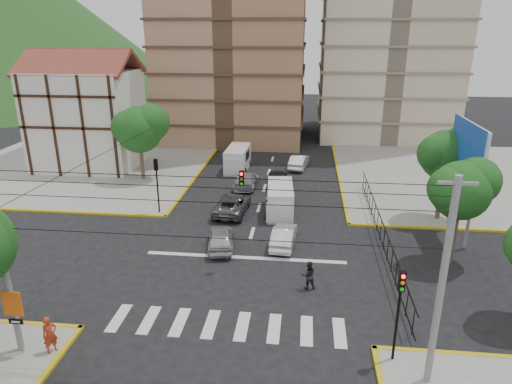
# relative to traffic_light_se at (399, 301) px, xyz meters

# --- Properties ---
(ground) EXTENTS (160.00, 160.00, 0.00)m
(ground) POSITION_rel_traffic_light_se_xyz_m (-7.80, 7.80, -3.11)
(ground) COLOR black
(ground) RESTS_ON ground
(sidewalk_nw) EXTENTS (26.00, 26.00, 0.15)m
(sidewalk_nw) POSITION_rel_traffic_light_se_xyz_m (-27.80, 27.80, -3.04)
(sidewalk_nw) COLOR gray
(sidewalk_nw) RESTS_ON ground
(sidewalk_ne) EXTENTS (26.00, 26.00, 0.15)m
(sidewalk_ne) POSITION_rel_traffic_light_se_xyz_m (12.20, 27.80, -3.04)
(sidewalk_ne) COLOR gray
(sidewalk_ne) RESTS_ON ground
(crosswalk_stripes) EXTENTS (12.00, 2.40, 0.01)m
(crosswalk_stripes) POSITION_rel_traffic_light_se_xyz_m (-7.80, 1.80, -3.11)
(crosswalk_stripes) COLOR silver
(crosswalk_stripes) RESTS_ON ground
(stop_line) EXTENTS (13.00, 0.40, 0.01)m
(stop_line) POSITION_rel_traffic_light_se_xyz_m (-7.80, 9.00, -3.11)
(stop_line) COLOR silver
(stop_line) RESTS_ON ground
(tudor_building) EXTENTS (10.80, 8.05, 12.23)m
(tudor_building) POSITION_rel_traffic_light_se_xyz_m (-26.80, 27.80, 2.14)
(tudor_building) COLOR silver
(tudor_building) RESTS_ON ground
(distant_hill) EXTENTS (70.00, 70.00, 28.00)m
(distant_hill) POSITION_rel_traffic_light_se_xyz_m (-62.80, 77.80, 10.89)
(distant_hill) COLOR #20511B
(distant_hill) RESTS_ON ground
(park_fence) EXTENTS (0.10, 22.50, 1.66)m
(park_fence) POSITION_rel_traffic_light_se_xyz_m (1.20, 12.30, -3.11)
(park_fence) COLOR black
(park_fence) RESTS_ON ground
(billboard) EXTENTS (0.36, 6.20, 8.10)m
(billboard) POSITION_rel_traffic_light_se_xyz_m (6.65, 13.80, 2.89)
(billboard) COLOR slate
(billboard) RESTS_ON ground
(tree_park_a) EXTENTS (4.41, 3.60, 6.83)m
(tree_park_a) POSITION_rel_traffic_light_se_xyz_m (5.28, 9.81, 1.90)
(tree_park_a) COLOR #473828
(tree_park_a) RESTS_ON ground
(tree_park_c) EXTENTS (4.65, 3.80, 7.25)m
(tree_park_c) POSITION_rel_traffic_light_se_xyz_m (6.29, 16.81, 2.22)
(tree_park_c) COLOR #473828
(tree_park_c) RESTS_ON ground
(tree_tudor) EXTENTS (5.39, 4.40, 7.43)m
(tree_tudor) POSITION_rel_traffic_light_se_xyz_m (-19.70, 23.81, 2.11)
(tree_tudor) COLOR #473828
(tree_tudor) RESTS_ON ground
(traffic_light_se) EXTENTS (0.28, 0.22, 4.40)m
(traffic_light_se) POSITION_rel_traffic_light_se_xyz_m (0.00, 0.00, 0.00)
(traffic_light_se) COLOR black
(traffic_light_se) RESTS_ON ground
(traffic_light_nw) EXTENTS (0.28, 0.22, 4.40)m
(traffic_light_nw) POSITION_rel_traffic_light_se_xyz_m (-15.60, 15.60, 0.00)
(traffic_light_nw) COLOR black
(traffic_light_nw) RESTS_ON ground
(traffic_light_hanging) EXTENTS (18.00, 9.12, 0.92)m
(traffic_light_hanging) POSITION_rel_traffic_light_se_xyz_m (-7.80, 5.76, 2.79)
(traffic_light_hanging) COLOR black
(traffic_light_hanging) RESTS_ON ground
(utility_pole_sw) EXTENTS (1.40, 0.28, 9.00)m
(utility_pole_sw) POSITION_rel_traffic_light_se_xyz_m (-16.80, -1.20, 1.65)
(utility_pole_sw) COLOR slate
(utility_pole_sw) RESTS_ON ground
(utility_pole_se) EXTENTS (1.40, 0.28, 9.00)m
(utility_pole_se) POSITION_rel_traffic_light_se_xyz_m (1.20, -1.20, 1.65)
(utility_pole_se) COLOR slate
(utility_pole_se) RESTS_ON ground
(district_sign) EXTENTS (0.90, 0.12, 3.20)m
(district_sign) POSITION_rel_traffic_light_se_xyz_m (-16.60, -1.44, -0.66)
(district_sign) COLOR slate
(district_sign) RESTS_ON ground
(van_right_lane) EXTENTS (2.34, 5.18, 2.27)m
(van_right_lane) POSITION_rel_traffic_light_se_xyz_m (-6.02, 16.67, -2.01)
(van_right_lane) COLOR silver
(van_right_lane) RESTS_ON ground
(van_left_lane) EXTENTS (2.21, 5.32, 2.38)m
(van_left_lane) POSITION_rel_traffic_light_se_xyz_m (-11.13, 28.05, -1.96)
(van_left_lane) COLOR silver
(van_left_lane) RESTS_ON ground
(car_silver_front_left) EXTENTS (2.37, 4.45, 1.44)m
(car_silver_front_left) POSITION_rel_traffic_light_se_xyz_m (-9.63, 10.27, -2.39)
(car_silver_front_left) COLOR silver
(car_silver_front_left) RESTS_ON ground
(car_white_front_right) EXTENTS (1.75, 4.25, 1.37)m
(car_white_front_right) POSITION_rel_traffic_light_se_xyz_m (-5.41, 11.08, -2.43)
(car_white_front_right) COLOR white
(car_white_front_right) RESTS_ON ground
(car_grey_mid_left) EXTENTS (2.72, 5.31, 1.44)m
(car_grey_mid_left) POSITION_rel_traffic_light_se_xyz_m (-9.85, 16.49, -2.39)
(car_grey_mid_left) COLOR #5C5E64
(car_grey_mid_left) RESTS_ON ground
(car_silver_rear_left) EXTENTS (2.13, 4.91, 1.41)m
(car_silver_rear_left) POSITION_rel_traffic_light_se_xyz_m (-9.53, 22.84, -2.41)
(car_silver_rear_left) COLOR silver
(car_silver_rear_left) RESTS_ON ground
(car_darkgrey_mid_right) EXTENTS (2.13, 4.62, 1.53)m
(car_darkgrey_mid_right) POSITION_rel_traffic_light_se_xyz_m (-6.62, 23.63, -2.35)
(car_darkgrey_mid_right) COLOR #262528
(car_darkgrey_mid_right) RESTS_ON ground
(car_white_rear_right) EXTENTS (2.23, 4.61, 1.46)m
(car_white_rear_right) POSITION_rel_traffic_light_se_xyz_m (-4.77, 29.50, -2.38)
(car_white_rear_right) COLOR white
(car_white_rear_right) RESTS_ON ground
(pedestrian_sw_corner) EXTENTS (0.74, 0.78, 1.80)m
(pedestrian_sw_corner) POSITION_rel_traffic_light_se_xyz_m (-15.30, -1.18, -2.06)
(pedestrian_sw_corner) COLOR #AA341A
(pedestrian_sw_corner) RESTS_ON sidewalk_sw
(pedestrian_crosswalk) EXTENTS (0.95, 0.81, 1.71)m
(pedestrian_crosswalk) POSITION_rel_traffic_light_se_xyz_m (-3.75, 5.70, -2.26)
(pedestrian_crosswalk) COLOR black
(pedestrian_crosswalk) RESTS_ON ground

